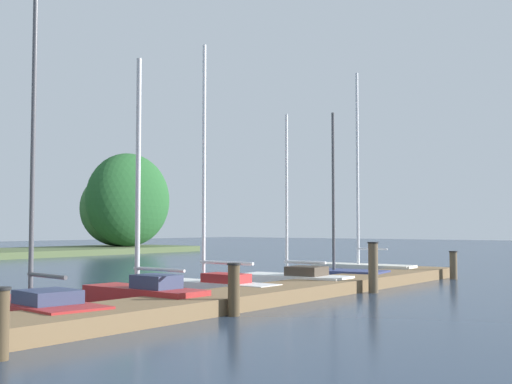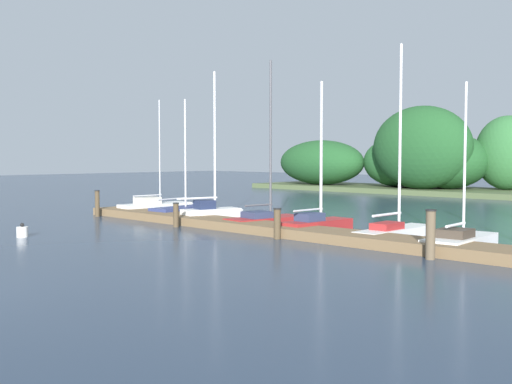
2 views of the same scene
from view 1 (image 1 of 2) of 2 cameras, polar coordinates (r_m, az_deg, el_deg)
The scene contains 11 objects.
dock_pier at distance 14.77m, azimuth -4.65°, elevation -9.63°, with size 26.05×1.80×0.35m.
sailboat_3 at distance 13.82m, azimuth -18.77°, elevation -9.29°, with size 1.71×3.90×6.97m.
sailboat_4 at distance 15.50m, azimuth -9.96°, elevation -8.50°, with size 1.12×3.55×5.86m.
sailboat_5 at distance 18.16m, azimuth -4.15°, elevation -7.84°, with size 0.99×4.35×6.99m.
sailboat_6 at distance 19.96m, azimuth 3.11°, elevation -7.58°, with size 1.46×3.73×5.33m.
sailboat_7 at distance 22.43m, azimuth 7.00°, elevation -7.06°, with size 1.86×3.44×5.78m.
sailboat_8 at distance 25.22m, azimuth 9.12°, elevation -6.38°, with size 1.33×4.01×7.78m.
mooring_piling_1 at distance 10.02m, azimuth -21.35°, elevation -10.61°, with size 0.26×0.26×1.02m.
mooring_piling_2 at distance 13.87m, azimuth -1.95°, elevation -8.47°, with size 0.29×0.29×1.11m.
mooring_piling_3 at distance 18.89m, azimuth 10.18°, elevation -6.47°, with size 0.32×0.32×1.44m.
mooring_piling_4 at distance 24.47m, azimuth 16.83°, elevation -6.10°, with size 0.30×0.30×1.00m.
Camera 1 is at (-10.94, 4.51, 1.87)m, focal length 45.88 mm.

